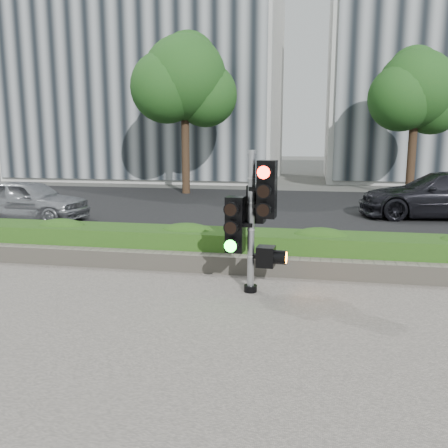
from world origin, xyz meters
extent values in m
plane|color=#51514C|center=(0.00, 0.00, 0.00)|extent=(120.00, 120.00, 0.00)
cube|color=#9E9389|center=(0.00, -2.50, 0.01)|extent=(16.00, 11.00, 0.03)
cube|color=black|center=(0.00, 10.00, 0.01)|extent=(60.00, 13.00, 0.02)
cube|color=gray|center=(0.00, 3.15, 0.06)|extent=(60.00, 0.25, 0.12)
cube|color=gray|center=(0.00, 1.90, 0.20)|extent=(12.00, 0.32, 0.34)
cube|color=#548C2B|center=(0.00, 2.55, 0.37)|extent=(12.00, 1.00, 0.68)
cube|color=#B7B7B2|center=(-9.00, 23.00, 7.50)|extent=(16.00, 9.00, 15.00)
cylinder|color=black|center=(-4.50, 14.50, 2.02)|extent=(0.36, 0.36, 4.03)
sphere|color=#154A1C|center=(-4.50, 14.50, 5.18)|extent=(3.74, 3.74, 3.74)
sphere|color=#154A1C|center=(-3.64, 14.86, 4.46)|extent=(2.88, 2.88, 2.88)
sphere|color=#154A1C|center=(-5.22, 14.07, 4.75)|extent=(3.17, 3.17, 3.17)
sphere|color=#154A1C|center=(-4.50, 15.22, 6.05)|extent=(2.59, 2.59, 2.59)
cylinder|color=black|center=(5.50, 15.50, 1.79)|extent=(0.36, 0.36, 3.58)
sphere|color=#154A1C|center=(5.50, 15.50, 4.61)|extent=(3.33, 3.33, 3.33)
sphere|color=#154A1C|center=(6.27, 15.82, 3.97)|extent=(2.56, 2.56, 2.56)
sphere|color=#154A1C|center=(4.86, 15.12, 4.22)|extent=(2.82, 2.82, 2.82)
sphere|color=#154A1C|center=(5.50, 16.14, 5.38)|extent=(2.30, 2.30, 2.30)
cylinder|color=black|center=(0.35, 0.86, 0.09)|extent=(0.22, 0.22, 0.11)
cylinder|color=gray|center=(0.35, 0.86, 1.17)|extent=(0.12, 0.12, 2.29)
cylinder|color=gray|center=(0.35, 0.86, 2.35)|extent=(0.15, 0.15, 0.06)
cube|color=#FF1107|center=(0.60, 0.81, 1.76)|extent=(0.31, 0.31, 0.92)
cube|color=#14E51E|center=(0.09, 0.84, 1.17)|extent=(0.31, 0.31, 0.92)
cube|color=black|center=(0.40, 1.11, 1.48)|extent=(0.31, 0.31, 0.62)
cube|color=orange|center=(0.60, 0.88, 0.64)|extent=(0.31, 0.31, 0.33)
imported|color=#ABADB3|center=(-7.39, 6.58, 0.66)|extent=(3.84, 1.79, 1.27)
imported|color=black|center=(5.35, 9.45, 0.76)|extent=(5.22, 2.42, 1.48)
camera|label=1|loc=(1.34, -6.68, 2.57)|focal=38.00mm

